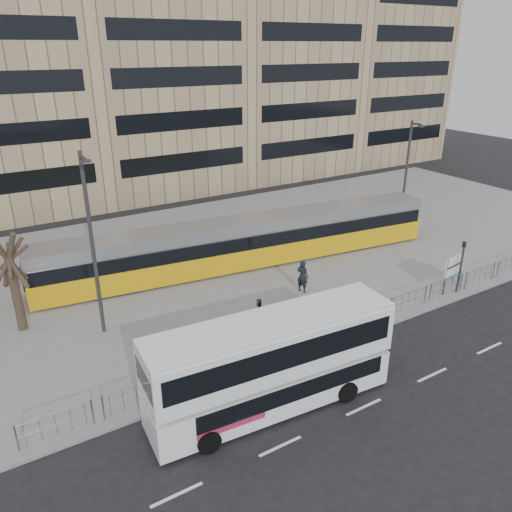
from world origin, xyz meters
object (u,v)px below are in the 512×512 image
ad_panel (455,269)px  pedestrian (302,276)px  traffic_light_east (462,260)px  tram (246,242)px  station_sign (454,267)px  lamp_post_west (92,240)px  lamp_post_east (407,173)px  bare_tree (2,228)px  double_decker_bus (272,361)px  traffic_light_west (259,323)px

ad_panel → pedestrian: 9.33m
traffic_light_east → tram: bearing=134.8°
tram → station_sign: tram is taller
pedestrian → traffic_light_east: (7.54, -4.72, 1.01)m
pedestrian → lamp_post_west: lamp_post_west is taller
lamp_post_east → bare_tree: lamp_post_east is taller
double_decker_bus → tram: size_ratio=0.38×
station_sign → traffic_light_east: traffic_light_east is taller
station_sign → lamp_post_west: 19.63m
traffic_light_west → ad_panel: bearing=4.6°
tram → traffic_light_east: size_ratio=8.45×
double_decker_bus → traffic_light_west: (1.12, 2.69, 0.00)m
lamp_post_east → traffic_light_west: bearing=-154.1°
double_decker_bus → bare_tree: size_ratio=1.32×
traffic_light_west → bare_tree: bearing=136.4°
pedestrian → traffic_light_east: traffic_light_east is taller
traffic_light_west → bare_tree: 12.58m
ad_panel → pedestrian: bearing=154.7°
lamp_post_west → bare_tree: (-3.39, 2.38, 0.49)m
tram → lamp_post_west: 11.29m
bare_tree → pedestrian: bearing=-15.5°
traffic_light_east → lamp_post_west: (-18.50, 6.33, 2.88)m
tram → pedestrian: 5.12m
ad_panel → lamp_post_west: (-19.55, 5.25, 4.08)m
tram → station_sign: bearing=-42.4°
pedestrian → tram: bearing=-16.0°
traffic_light_west → bare_tree: bare_tree is taller
double_decker_bus → traffic_light_west: size_ratio=3.21×
pedestrian → traffic_light_west: size_ratio=0.62×
pedestrian → bare_tree: bare_tree is taller
pedestrian → traffic_light_west: (-5.73, -4.52, 1.01)m
lamp_post_east → tram: bearing=177.0°
ad_panel → traffic_light_west: size_ratio=0.43×
station_sign → traffic_light_west: size_ratio=0.70×
station_sign → traffic_light_east: bearing=-75.6°
ad_panel → traffic_light_east: size_ratio=0.43×
station_sign → lamp_post_east: (5.10, 8.76, 2.98)m
tram → lamp_post_east: bearing=3.9°
traffic_light_west → lamp_post_east: lamp_post_east is taller
lamp_post_east → pedestrian: bearing=-160.9°
tram → ad_panel: bearing=-36.1°
traffic_light_east → lamp_post_west: lamp_post_west is taller
tram → traffic_light_east: traffic_light_east is taller
double_decker_bus → station_sign: bearing=15.3°
double_decker_bus → pedestrian: double_decker_bus is taller
pedestrian → traffic_light_west: traffic_light_west is taller
double_decker_bus → pedestrian: size_ratio=5.14×
traffic_light_east → bare_tree: bearing=162.8°
tram → bare_tree: size_ratio=3.48×
ad_panel → pedestrian: size_ratio=0.68×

